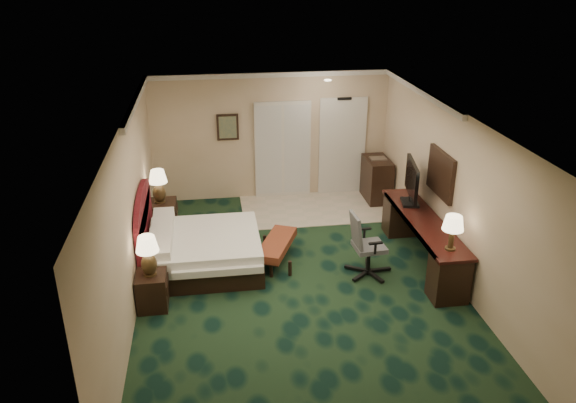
{
  "coord_description": "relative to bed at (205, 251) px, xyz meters",
  "views": [
    {
      "loc": [
        -1.29,
        -7.6,
        4.82
      ],
      "look_at": [
        -0.09,
        0.6,
        1.21
      ],
      "focal_mm": 35.0,
      "sensor_mm": 36.0,
      "label": 1
    }
  ],
  "objects": [
    {
      "name": "wall_mirror",
      "position": [
        3.93,
        -0.21,
        1.26
      ],
      "size": [
        0.05,
        0.95,
        0.75
      ],
      "primitive_type": "cube",
      "color": "white",
      "rests_on": "wall_right"
    },
    {
      "name": "floor",
      "position": [
        1.47,
        -0.81,
        -0.29
      ],
      "size": [
        5.0,
        7.5,
        0.0
      ],
      "primitive_type": "cube",
      "color": "black",
      "rests_on": "ground"
    },
    {
      "name": "headboard",
      "position": [
        -0.97,
        0.19,
        0.41
      ],
      "size": [
        0.12,
        2.0,
        1.4
      ],
      "primitive_type": null,
      "color": "#460708",
      "rests_on": "ground"
    },
    {
      "name": "desk_chair",
      "position": [
        2.66,
        -0.62,
        0.26
      ],
      "size": [
        0.68,
        0.64,
        1.1
      ],
      "primitive_type": null,
      "rotation": [
        0.0,
        0.0,
        0.07
      ],
      "color": "#45464E",
      "rests_on": "ground"
    },
    {
      "name": "lamp_near",
      "position": [
        -0.79,
        -1.08,
        0.57
      ],
      "size": [
        0.4,
        0.4,
        0.63
      ],
      "primitive_type": null,
      "rotation": [
        0.0,
        0.0,
        0.24
      ],
      "color": "black",
      "rests_on": "nightstand_near"
    },
    {
      "name": "minibar",
      "position": [
        3.68,
        2.39,
        0.17
      ],
      "size": [
        0.48,
        0.87,
        0.92
      ],
      "primitive_type": "cube",
      "color": "black",
      "rests_on": "ground"
    },
    {
      "name": "nightstand_far",
      "position": [
        -0.76,
        1.42,
        0.02
      ],
      "size": [
        0.5,
        0.57,
        0.63
      ],
      "primitive_type": "cube",
      "color": "black",
      "rests_on": "ground"
    },
    {
      "name": "closet_doors",
      "position": [
        1.72,
        2.9,
        0.76
      ],
      "size": [
        1.2,
        0.06,
        2.1
      ],
      "primitive_type": "cube",
      "color": "silver",
      "rests_on": "ground"
    },
    {
      "name": "wall_back",
      "position": [
        1.47,
        2.94,
        1.06
      ],
      "size": [
        5.0,
        0.0,
        2.7
      ],
      "primitive_type": "cube",
      "color": "tan",
      "rests_on": "ground"
    },
    {
      "name": "wall_front",
      "position": [
        1.47,
        -4.56,
        1.06
      ],
      "size": [
        5.0,
        0.0,
        2.7
      ],
      "primitive_type": "cube",
      "color": "tan",
      "rests_on": "ground"
    },
    {
      "name": "wall_right",
      "position": [
        3.97,
        -0.81,
        1.06
      ],
      "size": [
        0.0,
        7.5,
        2.7
      ],
      "primitive_type": "cube",
      "color": "tan",
      "rests_on": "ground"
    },
    {
      "name": "tile_patch",
      "position": [
        2.37,
        2.09,
        -0.29
      ],
      "size": [
        3.2,
        1.7,
        0.01
      ],
      "primitive_type": "cube",
      "color": "beige",
      "rests_on": "ground"
    },
    {
      "name": "lamp_far",
      "position": [
        -0.79,
        1.44,
        0.65
      ],
      "size": [
        0.43,
        0.43,
        0.64
      ],
      "primitive_type": null,
      "rotation": [
        0.0,
        0.0,
        -0.32
      ],
      "color": "black",
      "rests_on": "nightstand_far"
    },
    {
      "name": "wall_art",
      "position": [
        0.57,
        2.9,
        1.31
      ],
      "size": [
        0.45,
        0.06,
        0.55
      ],
      "primitive_type": "cube",
      "color": "#4A6158",
      "rests_on": "wall_back"
    },
    {
      "name": "bed",
      "position": [
        0.0,
        0.0,
        0.0
      ],
      "size": [
        1.85,
        1.72,
        0.59
      ],
      "primitive_type": "cube",
      "color": "white",
      "rests_on": "ground"
    },
    {
      "name": "desk",
      "position": [
        3.66,
        -0.38,
        0.11
      ],
      "size": [
        0.6,
        2.78,
        0.8
      ],
      "primitive_type": "cube",
      "color": "black",
      "rests_on": "ground"
    },
    {
      "name": "bed_bench",
      "position": [
        1.22,
        0.0,
        -0.09
      ],
      "size": [
        0.85,
        1.25,
        0.4
      ],
      "primitive_type": "cube",
      "rotation": [
        0.0,
        0.0,
        -0.41
      ],
      "color": "brown",
      "rests_on": "ground"
    },
    {
      "name": "desk_lamp",
      "position": [
        3.67,
        -1.41,
        0.79
      ],
      "size": [
        0.4,
        0.4,
        0.56
      ],
      "primitive_type": null,
      "rotation": [
        0.0,
        0.0,
        0.29
      ],
      "color": "black",
      "rests_on": "desk"
    },
    {
      "name": "tv",
      "position": [
        3.65,
        0.31,
        0.9
      ],
      "size": [
        0.27,
        1.0,
        0.78
      ],
      "primitive_type": "cube",
      "rotation": [
        0.0,
        0.0,
        -0.19
      ],
      "color": "black",
      "rests_on": "desk"
    },
    {
      "name": "entry_door",
      "position": [
        3.02,
        2.91,
        0.76
      ],
      "size": [
        1.02,
        0.06,
        2.18
      ],
      "primitive_type": "cube",
      "color": "silver",
      "rests_on": "ground"
    },
    {
      "name": "ceiling",
      "position": [
        1.47,
        -0.81,
        2.41
      ],
      "size": [
        5.0,
        7.5,
        0.0
      ],
      "primitive_type": "cube",
      "color": "silver",
      "rests_on": "wall_back"
    },
    {
      "name": "nightstand_near",
      "position": [
        -0.79,
        -1.08,
        -0.02
      ],
      "size": [
        0.44,
        0.5,
        0.55
      ],
      "primitive_type": "cube",
      "color": "black",
      "rests_on": "ground"
    },
    {
      "name": "crown_molding",
      "position": [
        1.47,
        -0.81,
        2.36
      ],
      "size": [
        5.0,
        7.5,
        0.1
      ],
      "primitive_type": null,
      "color": "silver",
      "rests_on": "wall_back"
    },
    {
      "name": "wall_left",
      "position": [
        -1.03,
        -0.81,
        1.06
      ],
      "size": [
        0.0,
        7.5,
        2.7
      ],
      "primitive_type": "cube",
      "color": "tan",
      "rests_on": "ground"
    }
  ]
}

